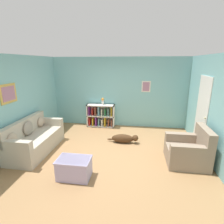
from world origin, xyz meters
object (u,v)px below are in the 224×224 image
object	(u,v)px
couch	(35,139)
dog	(124,138)
vase	(103,101)
recliner_chair	(189,151)
coffee_table	(74,168)
bookshelf	(101,116)

from	to	relation	value
couch	dog	distance (m)	2.58
dog	vase	size ratio (longest dim) A/B	3.61
couch	vase	world-z (taller)	vase
recliner_chair	coffee_table	world-z (taller)	recliner_chair
recliner_chair	dog	distance (m)	1.89
bookshelf	dog	bearing A→B (deg)	-53.39
recliner_chair	vase	bearing A→B (deg)	139.01
dog	recliner_chair	bearing A→B (deg)	-28.50
recliner_chair	coffee_table	size ratio (longest dim) A/B	1.31
dog	bookshelf	bearing A→B (deg)	126.61
recliner_chair	dog	xyz separation A→B (m)	(-1.65, 0.90, -0.19)
coffee_table	vase	size ratio (longest dim) A/B	2.64
recliner_chair	coffee_table	distance (m)	2.75
coffee_table	vase	xyz separation A→B (m)	(0.01, 3.18, 0.78)
couch	dog	bearing A→B (deg)	19.32
couch	recliner_chair	world-z (taller)	recliner_chair
bookshelf	coffee_table	xyz separation A→B (m)	(0.08, -3.20, -0.17)
couch	recliner_chair	bearing A→B (deg)	-0.63
couch	dog	xyz separation A→B (m)	(2.43, 0.85, -0.20)
coffee_table	vase	bearing A→B (deg)	89.81
couch	bookshelf	bearing A→B (deg)	57.25
couch	coffee_table	bearing A→B (deg)	-33.56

